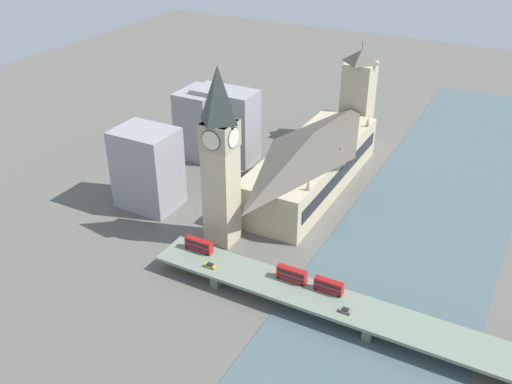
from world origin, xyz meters
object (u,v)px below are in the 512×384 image
at_px(clock_tower, 220,155).
at_px(double_decker_bus_lead, 329,286).
at_px(double_decker_bus_mid, 199,245).
at_px(car_southbound_lead, 345,310).
at_px(road_bridge, 374,317).
at_px(double_decker_bus_rear, 292,274).
at_px(parliament_hall, 312,161).
at_px(victoria_tower, 358,97).
at_px(car_southbound_mid, 210,265).

height_order(clock_tower, double_decker_bus_lead, clock_tower).
height_order(double_decker_bus_mid, car_southbound_lead, double_decker_bus_mid).
distance_m(road_bridge, double_decker_bus_rear, 31.00).
bearing_deg(parliament_hall, double_decker_bus_lead, 117.17).
relative_size(double_decker_bus_lead, car_southbound_lead, 2.62).
bearing_deg(double_decker_bus_rear, car_southbound_lead, 163.24).
height_order(clock_tower, double_decker_bus_rear, clock_tower).
bearing_deg(clock_tower, road_bridge, 162.81).
relative_size(clock_tower, car_southbound_lead, 18.53).
bearing_deg(victoria_tower, clock_tower, 83.39).
xyz_separation_m(clock_tower, road_bridge, (-69.18, 21.40, -32.59)).
relative_size(double_decker_bus_mid, double_decker_bus_rear, 1.02).
bearing_deg(clock_tower, victoria_tower, -96.61).
height_order(victoria_tower, car_southbound_mid, victoria_tower).
relative_size(clock_tower, double_decker_bus_lead, 7.08).
bearing_deg(double_decker_bus_lead, car_southbound_mid, 9.66).
xyz_separation_m(parliament_hall, clock_tower, (13.57, 57.31, 24.04)).
relative_size(road_bridge, car_southbound_mid, 35.94).
xyz_separation_m(double_decker_bus_rear, car_southbound_lead, (-21.97, 6.62, -2.05)).
bearing_deg(victoria_tower, road_bridge, 111.97).
relative_size(double_decker_bus_mid, car_southbound_lead, 2.86).
relative_size(victoria_tower, road_bridge, 0.34).
height_order(road_bridge, double_decker_bus_rear, double_decker_bus_rear).
height_order(double_decker_bus_rear, car_southbound_lead, double_decker_bus_rear).
distance_m(double_decker_bus_lead, car_southbound_mid, 43.01).
xyz_separation_m(victoria_tower, double_decker_bus_mid, (12.75, 134.72, -16.37)).
bearing_deg(victoria_tower, double_decker_bus_rear, 100.57).
bearing_deg(double_decker_bus_lead, double_decker_bus_mid, 0.63).
height_order(road_bridge, double_decker_bus_mid, double_decker_bus_mid).
bearing_deg(clock_tower, car_southbound_mid, 111.28).
bearing_deg(car_southbound_lead, victoria_tower, -71.56).
distance_m(double_decker_bus_lead, car_southbound_lead, 11.21).
xyz_separation_m(road_bridge, double_decker_bus_lead, (17.16, -3.80, 3.69)).
distance_m(road_bridge, car_southbound_mid, 59.64).
bearing_deg(double_decker_bus_mid, clock_tower, -87.59).
bearing_deg(victoria_tower, parliament_hall, 90.05).
xyz_separation_m(clock_tower, car_southbound_mid, (-9.66, 24.81, -30.80)).
distance_m(double_decker_bus_rear, car_southbound_lead, 23.03).
distance_m(parliament_hall, car_southbound_mid, 82.49).
distance_m(parliament_hall, road_bridge, 96.76).
height_order(victoria_tower, road_bridge, victoria_tower).
xyz_separation_m(double_decker_bus_mid, car_southbound_lead, (-59.81, 6.43, -2.00)).
xyz_separation_m(victoria_tower, car_southbound_mid, (3.85, 141.36, -18.38)).
xyz_separation_m(parliament_hall, road_bridge, (-55.61, 78.72, -8.55)).
xyz_separation_m(parliament_hall, car_southbound_mid, (3.91, 82.12, -6.76)).
distance_m(parliament_hall, car_southbound_lead, 94.68).
relative_size(parliament_hall, car_southbound_mid, 21.46).
relative_size(road_bridge, double_decker_bus_mid, 14.50).
height_order(parliament_hall, victoria_tower, victoria_tower).
bearing_deg(double_decker_bus_mid, victoria_tower, -95.41).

